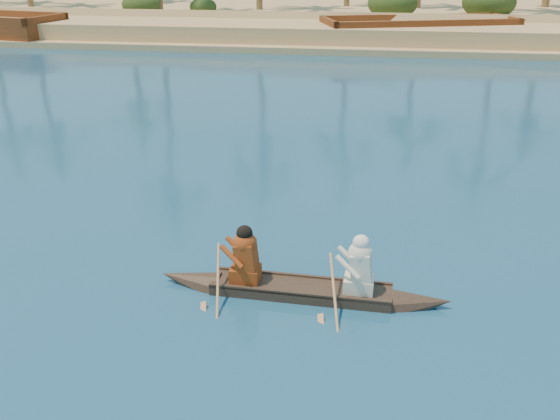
# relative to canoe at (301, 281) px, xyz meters

# --- Properties ---
(ground) EXTENTS (160.00, 160.00, 0.00)m
(ground) POSITION_rel_canoe_xyz_m (-1.76, 4.00, -0.27)
(ground) COLOR navy
(ground) RESTS_ON ground
(sandy_embankment) EXTENTS (150.00, 51.00, 1.50)m
(sandy_embankment) POSITION_rel_canoe_xyz_m (-1.76, 50.89, 0.26)
(sandy_embankment) COLOR tan
(sandy_embankment) RESTS_ON ground
(shrub_cluster) EXTENTS (100.00, 6.00, 2.40)m
(shrub_cluster) POSITION_rel_canoe_xyz_m (-1.76, 35.50, 0.93)
(shrub_cluster) COLOR #203613
(shrub_cluster) RESTS_ON ground
(canoe) EXTENTS (5.16, 0.90, 1.41)m
(canoe) POSITION_rel_canoe_xyz_m (0.00, 0.00, 0.00)
(canoe) COLOR #3F2D22
(canoe) RESTS_ON ground
(barge_mid) EXTENTS (12.31, 7.32, 1.95)m
(barge_mid) POSITION_rel_canoe_xyz_m (3.59, 31.00, 0.41)
(barge_mid) COLOR maroon
(barge_mid) RESTS_ON ground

